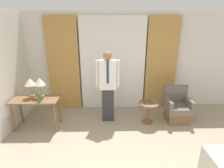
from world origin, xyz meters
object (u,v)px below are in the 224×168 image
object	(u,v)px
armchair	(177,108)
side_table	(148,109)
table_lamp_right	(40,83)
person	(108,84)
book	(148,102)
desk	(36,104)
bottle_near_edge	(39,98)
table_lamp_left	(30,83)

from	to	relation	value
armchair	side_table	bearing A→B (deg)	-172.02
table_lamp_right	side_table	xyz separation A→B (m)	(2.55, 0.03, -0.72)
person	book	size ratio (longest dim) A/B	6.88
desk	table_lamp_right	bearing A→B (deg)	45.44
bottle_near_edge	armchair	bearing A→B (deg)	7.44
table_lamp_left	side_table	xyz separation A→B (m)	(2.77, 0.03, -0.72)
desk	table_lamp_left	world-z (taller)	table_lamp_left
side_table	person	bearing A→B (deg)	171.61
desk	side_table	xyz separation A→B (m)	(2.66, 0.15, -0.24)
table_lamp_right	book	distance (m)	2.59
armchair	desk	bearing A→B (deg)	-175.79
desk	armchair	distance (m)	3.44
table_lamp_right	side_table	distance (m)	2.65
table_lamp_right	person	world-z (taller)	person
table_lamp_right	side_table	size ratio (longest dim) A/B	0.87
armchair	bottle_near_edge	bearing A→B (deg)	-172.56
table_lamp_left	person	world-z (taller)	person
table_lamp_left	book	world-z (taller)	table_lamp_left
desk	side_table	distance (m)	2.68
desk	book	world-z (taller)	desk
bottle_near_edge	side_table	size ratio (longest dim) A/B	0.39
table_lamp_left	armchair	size ratio (longest dim) A/B	0.54
person	armchair	size ratio (longest dim) A/B	2.03
person	desk	bearing A→B (deg)	-170.05
table_lamp_left	bottle_near_edge	xyz separation A→B (m)	(0.28, -0.28, -0.27)
table_lamp_right	book	bearing A→B (deg)	1.33
person	book	xyz separation A→B (m)	(0.98, -0.12, -0.42)
table_lamp_left	bottle_near_edge	distance (m)	0.48
table_lamp_left	armchair	distance (m)	3.61
table_lamp_left	armchair	xyz separation A→B (m)	(3.53, 0.14, -0.76)
person	armchair	distance (m)	1.87
table_lamp_left	armchair	world-z (taller)	table_lamp_left
desk	bottle_near_edge	distance (m)	0.32
armchair	book	xyz separation A→B (m)	(-0.77, -0.08, 0.23)
desk	armchair	size ratio (longest dim) A/B	1.22
desk	side_table	bearing A→B (deg)	3.13
table_lamp_right	armchair	world-z (taller)	table_lamp_right
table_lamp_left	table_lamp_right	distance (m)	0.22
bottle_near_edge	side_table	xyz separation A→B (m)	(2.49, 0.32, -0.45)
person	armchair	bearing A→B (deg)	-1.33
armchair	book	world-z (taller)	armchair
bottle_near_edge	armchair	size ratio (longest dim) A/B	0.24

